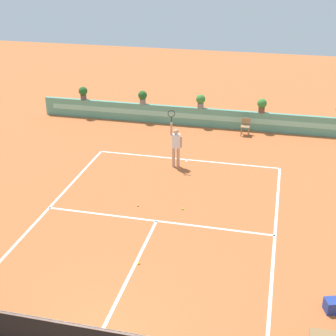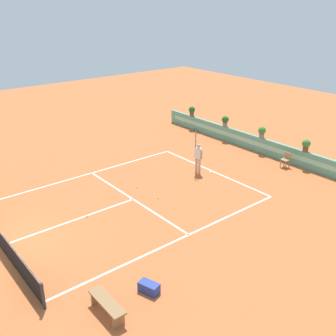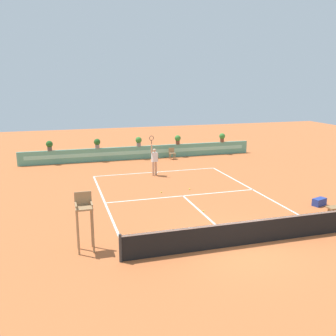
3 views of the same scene
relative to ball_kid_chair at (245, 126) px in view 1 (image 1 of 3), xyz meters
The scene contains 12 objects.
ground_plane 9.93m from the ball_kid_chair, 103.14° to the right, with size 60.00×60.00×0.00m, color #BC6033.
court_lines 9.23m from the ball_kid_chair, 104.16° to the right, with size 8.32×11.94×0.01m.
back_wall_barrier 2.37m from the ball_kid_chair, 162.05° to the left, with size 18.00×0.21×1.00m.
ball_kid_chair is the anchor object (origin of this frame).
tennis_player 5.31m from the ball_kid_chair, 119.42° to the right, with size 0.61×0.30×2.58m.
tennis_ball_near_baseline 8.99m from the ball_kid_chair, 110.91° to the right, with size 0.07×0.07×0.07m, color #CCE033.
tennis_ball_mid_court 12.05m from the ball_kid_chair, 100.26° to the right, with size 0.07×0.07×0.07m, color #CCE033.
tennis_ball_by_sideline 8.41m from the ball_kid_chair, 100.46° to the right, with size 0.07×0.07×0.07m, color #CCE033.
potted_plant_centre 2.72m from the ball_kid_chair, 163.36° to the left, with size 0.48×0.48×0.72m.
potted_plant_right 1.38m from the ball_kid_chair, 46.11° to the left, with size 0.48×0.48×0.72m.
potted_plant_far_left 9.07m from the ball_kid_chair, behind, with size 0.48×0.48×0.72m.
potted_plant_left 5.72m from the ball_kid_chair, behind, with size 0.48×0.48×0.72m.
Camera 1 is at (3.84, -8.10, 9.03)m, focal length 52.74 mm.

